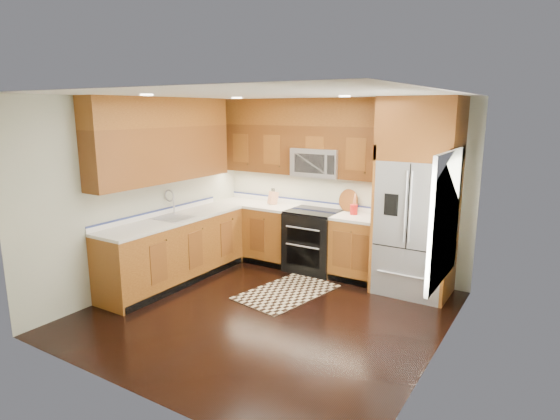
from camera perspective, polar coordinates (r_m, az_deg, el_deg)
The scene contains 16 objects.
ground at distance 5.87m, azimuth -1.66°, elevation -12.39°, with size 4.00×4.00×0.00m, color black.
wall_back at distance 7.17m, azimuth 7.17°, elevation 2.95°, with size 4.00×0.02×2.60m, color beige.
wall_left at distance 6.75m, azimuth -16.01°, elevation 2.00°, with size 0.02×4.00×2.60m, color beige.
wall_right at distance 4.68m, azimuth 19.10°, elevation -2.60°, with size 0.02×4.00×2.60m, color beige.
window at distance 4.85m, azimuth 19.47°, elevation -0.89°, with size 0.04×1.10×1.30m.
base_cabinets at distance 7.07m, azimuth -5.97°, elevation -4.22°, with size 2.85×3.00×0.90m.
countertop at distance 6.96m, azimuth -4.55°, elevation -0.46°, with size 2.86×3.01×0.04m.
upper_cabinets at distance 6.90m, azimuth -4.75°, elevation 8.70°, with size 2.85×3.00×1.15m.
range at distance 7.17m, azimuth 4.06°, elevation -3.79°, with size 0.76×0.67×0.95m.
microwave at distance 7.06m, azimuth 4.70°, elevation 5.80°, with size 0.76×0.40×0.42m.
refrigerator at distance 6.39m, azimuth 16.37°, elevation 1.45°, with size 0.98×0.75×2.60m.
sink_faucet at distance 6.78m, azimuth -12.93°, elevation -0.45°, with size 0.54×0.44×0.37m.
rug at distance 6.46m, azimuth 0.84°, elevation -9.95°, with size 0.82×1.37×0.01m, color black.
knife_block at distance 7.51m, azimuth -0.85°, elevation 1.51°, with size 0.14×0.16×0.26m.
utensil_crock at distance 6.87m, azimuth 8.99°, elevation 0.33°, with size 0.13×0.13×0.31m.
cutting_board at distance 7.11m, azimuth 8.28°, elevation -0.03°, with size 0.34×0.34×0.02m, color brown.
Camera 1 is at (2.97, -4.43, 2.44)m, focal length 30.00 mm.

